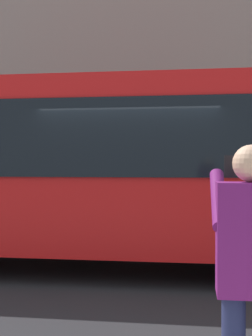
% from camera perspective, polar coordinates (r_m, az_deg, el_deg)
% --- Properties ---
extents(ground_plane, '(60.00, 60.00, 0.00)m').
position_cam_1_polar(ground_plane, '(7.50, 1.20, -12.83)').
color(ground_plane, '#232326').
extents(building_facade_far, '(28.00, 1.55, 12.00)m').
position_cam_1_polar(building_facade_far, '(14.69, 4.62, 17.38)').
color(building_facade_far, gray).
rests_on(building_facade_far, ground_plane).
extents(red_bus, '(9.05, 2.54, 3.08)m').
position_cam_1_polar(red_bus, '(7.74, -6.28, 0.15)').
color(red_bus, red).
rests_on(red_bus, ground_plane).
extents(pedestrian_photographer, '(0.53, 0.52, 1.70)m').
position_cam_1_polar(pedestrian_photographer, '(2.86, 15.22, -11.55)').
color(pedestrian_photographer, '#1E2347').
rests_on(pedestrian_photographer, sidewalk_curb).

